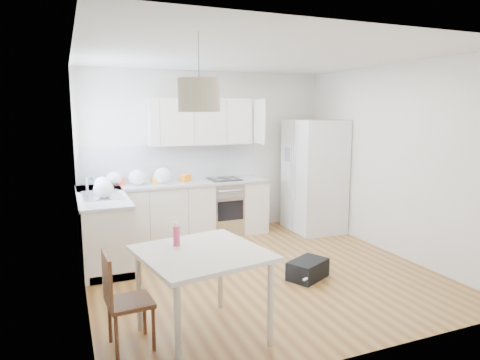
# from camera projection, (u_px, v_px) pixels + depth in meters

# --- Properties ---
(floor) EXTENTS (4.20, 4.20, 0.00)m
(floor) POSITION_uv_depth(u_px,v_px,m) (258.00, 270.00, 5.55)
(floor) COLOR brown
(floor) RESTS_ON ground
(ceiling) EXTENTS (4.20, 4.20, 0.00)m
(ceiling) POSITION_uv_depth(u_px,v_px,m) (259.00, 56.00, 5.12)
(ceiling) COLOR white
(ceiling) RESTS_ON wall_back
(wall_back) EXTENTS (4.20, 0.00, 4.20)m
(wall_back) POSITION_uv_depth(u_px,v_px,m) (207.00, 152.00, 7.25)
(wall_back) COLOR beige
(wall_back) RESTS_ON floor
(wall_left) EXTENTS (0.00, 4.20, 4.20)m
(wall_left) POSITION_uv_depth(u_px,v_px,m) (79.00, 177.00, 4.55)
(wall_left) COLOR beige
(wall_left) RESTS_ON floor
(wall_right) EXTENTS (0.00, 4.20, 4.20)m
(wall_right) POSITION_uv_depth(u_px,v_px,m) (391.00, 160.00, 6.12)
(wall_right) COLOR beige
(wall_right) RESTS_ON floor
(window_glassblock) EXTENTS (0.02, 1.00, 1.00)m
(window_glassblock) POSITION_uv_depth(u_px,v_px,m) (75.00, 134.00, 5.54)
(window_glassblock) COLOR #BFE0F9
(window_glassblock) RESTS_ON wall_left
(cabinets_back) EXTENTS (3.00, 0.60, 0.88)m
(cabinets_back) POSITION_uv_depth(u_px,v_px,m) (178.00, 212.00, 6.90)
(cabinets_back) COLOR silver
(cabinets_back) RESTS_ON floor
(cabinets_left) EXTENTS (0.60, 1.80, 0.88)m
(cabinets_left) POSITION_uv_depth(u_px,v_px,m) (103.00, 229.00, 5.90)
(cabinets_left) COLOR silver
(cabinets_left) RESTS_ON floor
(counter_back) EXTENTS (3.02, 0.64, 0.04)m
(counter_back) POSITION_uv_depth(u_px,v_px,m) (177.00, 184.00, 6.82)
(counter_back) COLOR #A3A5A8
(counter_back) RESTS_ON cabinets_back
(counter_left) EXTENTS (0.64, 1.82, 0.04)m
(counter_left) POSITION_uv_depth(u_px,v_px,m) (102.00, 196.00, 5.83)
(counter_left) COLOR #A3A5A8
(counter_left) RESTS_ON cabinets_left
(backsplash_back) EXTENTS (3.00, 0.01, 0.58)m
(backsplash_back) POSITION_uv_depth(u_px,v_px,m) (172.00, 162.00, 7.04)
(backsplash_back) COLOR silver
(backsplash_back) RESTS_ON wall_back
(backsplash_left) EXTENTS (0.01, 1.80, 0.58)m
(backsplash_left) POSITION_uv_depth(u_px,v_px,m) (77.00, 175.00, 5.67)
(backsplash_left) COLOR silver
(backsplash_left) RESTS_ON wall_left
(upper_cabinets) EXTENTS (1.70, 0.32, 0.75)m
(upper_cabinets) POSITION_uv_depth(u_px,v_px,m) (200.00, 122.00, 6.96)
(upper_cabinets) COLOR silver
(upper_cabinets) RESTS_ON wall_back
(range_oven) EXTENTS (0.50, 0.61, 0.88)m
(range_oven) POSITION_uv_depth(u_px,v_px,m) (224.00, 207.00, 7.20)
(range_oven) COLOR #B2B4B7
(range_oven) RESTS_ON floor
(sink) EXTENTS (0.50, 0.80, 0.16)m
(sink) POSITION_uv_depth(u_px,v_px,m) (102.00, 196.00, 5.78)
(sink) COLOR #B2B4B7
(sink) RESTS_ON counter_left
(refrigerator) EXTENTS (0.92, 0.97, 1.90)m
(refrigerator) POSITION_uv_depth(u_px,v_px,m) (315.00, 176.00, 7.31)
(refrigerator) COLOR white
(refrigerator) RESTS_ON floor
(dining_table) EXTENTS (1.21, 1.21, 0.82)m
(dining_table) POSITION_uv_depth(u_px,v_px,m) (202.00, 261.00, 3.80)
(dining_table) COLOR beige
(dining_table) RESTS_ON floor
(dining_chair) EXTENTS (0.39, 0.39, 0.87)m
(dining_chair) POSITION_uv_depth(u_px,v_px,m) (130.00, 300.00, 3.70)
(dining_chair) COLOR #4D2D17
(dining_chair) RESTS_ON floor
(drink_bottle) EXTENTS (0.07, 0.07, 0.22)m
(drink_bottle) POSITION_uv_depth(u_px,v_px,m) (176.00, 234.00, 3.93)
(drink_bottle) COLOR #E03E6D
(drink_bottle) RESTS_ON dining_table
(gym_bag) EXTENTS (0.59, 0.52, 0.23)m
(gym_bag) POSITION_uv_depth(u_px,v_px,m) (308.00, 269.00, 5.27)
(gym_bag) COLOR black
(gym_bag) RESTS_ON floor
(pendant_lamp) EXTENTS (0.36, 0.36, 0.28)m
(pendant_lamp) POSITION_uv_depth(u_px,v_px,m) (199.00, 95.00, 3.61)
(pendant_lamp) COLOR beige
(pendant_lamp) RESTS_ON ceiling
(grocery_bag_a) EXTENTS (0.24, 0.20, 0.21)m
(grocery_bag_a) POSITION_uv_depth(u_px,v_px,m) (114.00, 179.00, 6.50)
(grocery_bag_a) COLOR white
(grocery_bag_a) RESTS_ON counter_back
(grocery_bag_b) EXTENTS (0.27, 0.23, 0.24)m
(grocery_bag_b) POSITION_uv_depth(u_px,v_px,m) (137.00, 177.00, 6.55)
(grocery_bag_b) COLOR white
(grocery_bag_b) RESTS_ON counter_back
(grocery_bag_c) EXTENTS (0.28, 0.24, 0.25)m
(grocery_bag_c) POSITION_uv_depth(u_px,v_px,m) (163.00, 175.00, 6.71)
(grocery_bag_c) COLOR white
(grocery_bag_c) RESTS_ON counter_back
(grocery_bag_d) EXTENTS (0.24, 0.20, 0.21)m
(grocery_bag_d) POSITION_uv_depth(u_px,v_px,m) (103.00, 184.00, 6.02)
(grocery_bag_d) COLOR white
(grocery_bag_d) RESTS_ON counter_back
(grocery_bag_e) EXTENTS (0.26, 0.22, 0.23)m
(grocery_bag_e) POSITION_uv_depth(u_px,v_px,m) (104.00, 189.00, 5.59)
(grocery_bag_e) COLOR white
(grocery_bag_e) RESTS_ON counter_left
(snack_orange) EXTENTS (0.20, 0.18, 0.12)m
(snack_orange) POSITION_uv_depth(u_px,v_px,m) (186.00, 178.00, 6.91)
(snack_orange) COLOR orange
(snack_orange) RESTS_ON counter_back
(snack_yellow) EXTENTS (0.18, 0.15, 0.11)m
(snack_yellow) POSITION_uv_depth(u_px,v_px,m) (157.00, 180.00, 6.72)
(snack_yellow) COLOR orange
(snack_yellow) RESTS_ON counter_back
(snack_red) EXTENTS (0.18, 0.13, 0.11)m
(snack_red) POSITION_uv_depth(u_px,v_px,m) (118.00, 182.00, 6.55)
(snack_red) COLOR red
(snack_red) RESTS_ON counter_back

